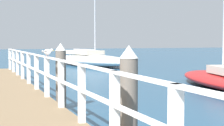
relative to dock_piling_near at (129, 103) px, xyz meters
name	(u,v)px	position (x,y,z in m)	size (l,w,h in m)	color
pier_railing	(41,70)	(-0.38, 5.39, 0.12)	(0.12, 18.22, 1.09)	white
dock_piling_near	(129,103)	(0.00, 0.00, 0.00)	(0.29, 0.29, 1.81)	#6B6056
dock_piling_far	(61,76)	(0.00, 4.55, 0.00)	(0.29, 0.29, 1.81)	#6B6056
seagull_foreground	(48,52)	(-0.38, 4.42, 0.68)	(0.26, 0.45, 0.21)	white
boat_3	(91,59)	(6.09, 20.68, -0.44)	(5.15, 9.04, 10.16)	white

